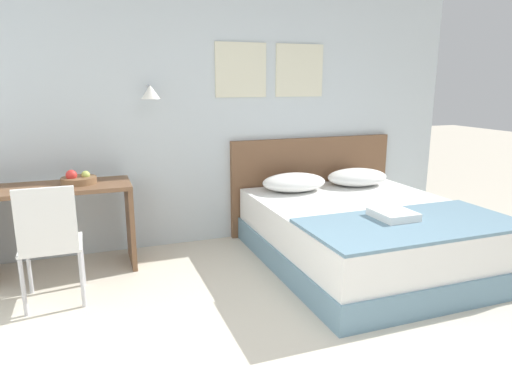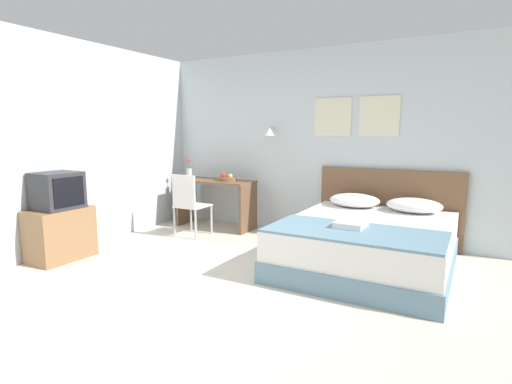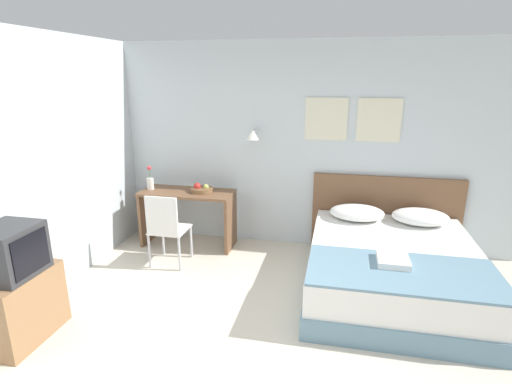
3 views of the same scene
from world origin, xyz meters
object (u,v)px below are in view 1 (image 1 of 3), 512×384
(headboard, at_px, (312,184))
(desk_chair, at_px, (49,237))
(throw_blanket, at_px, (412,224))
(folded_towel_near_foot, at_px, (393,214))
(fruit_bowl, at_px, (78,179))
(pillow_left, at_px, (294,182))
(pillow_right, at_px, (357,177))
(bed, at_px, (366,235))
(desk, at_px, (56,212))

(headboard, bearing_deg, desk_chair, -159.07)
(throw_blanket, relative_size, desk_chair, 1.85)
(folded_towel_near_foot, distance_m, fruit_bowl, 2.60)
(folded_towel_near_foot, bearing_deg, desk_chair, 168.00)
(pillow_left, xyz_separation_m, pillow_right, (0.73, 0.00, 0.00))
(headboard, bearing_deg, bed, -90.00)
(folded_towel_near_foot, bearing_deg, desk, 154.34)
(throw_blanket, bearing_deg, headboard, 90.00)
(desk, relative_size, fruit_bowl, 4.24)
(bed, distance_m, pillow_left, 0.90)
(bed, xyz_separation_m, pillow_right, (0.36, 0.74, 0.35))
(bed, distance_m, desk, 2.67)
(bed, xyz_separation_m, desk, (-2.55, 0.74, 0.26))
(desk_chair, distance_m, fruit_bowl, 0.77)
(pillow_left, bearing_deg, folded_towel_near_foot, -76.26)
(pillow_left, distance_m, throw_blanket, 1.39)
(headboard, xyz_separation_m, desk_chair, (-2.57, -0.98, 0.02))
(headboard, bearing_deg, pillow_right, -40.78)
(throw_blanket, relative_size, desk, 1.37)
(headboard, xyz_separation_m, desk, (-2.55, -0.32, 0.02))
(pillow_left, distance_m, desk_chair, 2.30)
(throw_blanket, bearing_deg, folded_towel_near_foot, 116.38)
(bed, relative_size, fruit_bowl, 7.14)
(throw_blanket, bearing_deg, desk, 152.38)
(pillow_right, height_order, fruit_bowl, fruit_bowl)
(pillow_right, relative_size, desk_chair, 0.72)
(desk, bearing_deg, headboard, 7.15)
(bed, bearing_deg, desk_chair, 178.28)
(pillow_left, bearing_deg, desk_chair, -163.14)
(bed, distance_m, pillow_right, 0.90)
(bed, height_order, desk, desk)
(desk, bearing_deg, fruit_bowl, 8.12)
(fruit_bowl, bearing_deg, headboard, 7.07)
(pillow_left, xyz_separation_m, fruit_bowl, (-1.99, 0.02, 0.17))
(desk_chair, xyz_separation_m, fruit_bowl, (0.21, 0.69, 0.27))
(headboard, bearing_deg, throw_blanket, -90.00)
(throw_blanket, bearing_deg, desk_chair, 165.27)
(fruit_bowl, bearing_deg, folded_towel_near_foot, -28.06)
(folded_towel_near_foot, xyz_separation_m, desk, (-2.48, 1.19, -0.06))
(throw_blanket, relative_size, fruit_bowl, 5.80)
(fruit_bowl, bearing_deg, pillow_right, -0.46)
(throw_blanket, height_order, desk, desk)
(fruit_bowl, bearing_deg, bed, -17.99)
(pillow_right, bearing_deg, folded_towel_near_foot, -109.99)
(folded_towel_near_foot, relative_size, desk, 0.27)
(folded_towel_near_foot, xyz_separation_m, fruit_bowl, (-2.29, 1.22, 0.21))
(bed, bearing_deg, fruit_bowl, 162.01)
(bed, height_order, desk_chair, desk_chair)
(headboard, relative_size, fruit_bowl, 6.39)
(bed, relative_size, headboard, 1.12)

